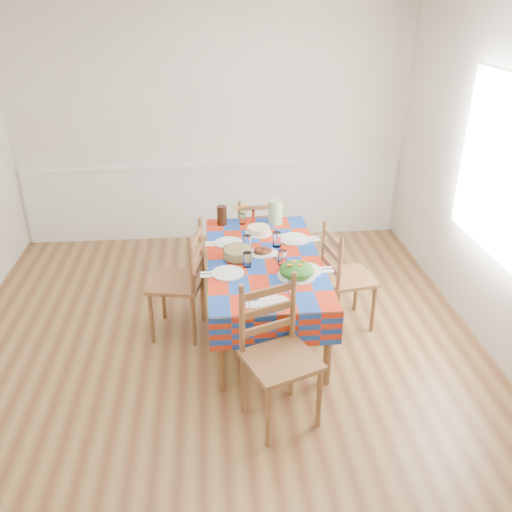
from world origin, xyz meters
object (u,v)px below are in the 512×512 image
Objects in this scene: chair_far at (253,234)px; chair_left at (181,282)px; chair_near at (278,356)px; green_pitcher at (275,212)px; meat_platter at (263,252)px; tea_pitcher at (222,215)px; dining_table at (264,266)px; chair_right at (344,278)px.

chair_left is at bearing 53.64° from chair_far.
chair_near is 1.02× the size of chair_left.
green_pitcher is 0.23× the size of chair_left.
meat_platter is 0.76m from tea_pitcher.
meat_platter is at bearing 93.41° from dining_table.
tea_pitcher reaches higher than dining_table.
chair_left reaches higher than dining_table.
tea_pitcher is at bearing 178.03° from green_pitcher.
dining_table is 1.76× the size of chair_left.
dining_table is 2.15× the size of chair_far.
chair_right reaches higher than green_pitcher.
chair_near is 2.27m from chair_far.
chair_right reaches higher than tea_pitcher.
chair_near reaches higher than green_pitcher.
green_pitcher is at bearing -1.97° from tea_pitcher.
dining_table is 0.73m from chair_right.
tea_pitcher is 0.19× the size of chair_left.
dining_table is 1.87× the size of chair_right.
dining_table is at bearing 101.96° from chair_left.
dining_table is 7.69× the size of green_pitcher.
green_pitcher reaches higher than dining_table.
green_pitcher is at bearing 140.93° from chair_left.
tea_pitcher is (-0.52, 0.02, -0.02)m from green_pitcher.
chair_left is (-0.71, -0.01, -0.12)m from dining_table.
chair_right is (0.72, -0.08, -0.25)m from meat_platter.
chair_right is at bearing 117.51° from chair_far.
chair_near reaches higher than chair_right.
chair_right is at bearing -0.60° from dining_table.
chair_near is at bearing -96.28° from green_pitcher.
meat_platter is 0.33× the size of chair_far.
chair_near is 1.08× the size of chair_right.
chair_far is (-0.18, 0.40, -0.41)m from green_pitcher.
tea_pitcher reaches higher than chair_far.
chair_right is (1.05, -0.76, -0.32)m from tea_pitcher.
chair_far is (0.00, 1.14, -0.21)m from dining_table.
chair_left is at bearing -116.45° from tea_pitcher.
dining_table is 9.48× the size of tea_pitcher.
chair_left reaches higher than meat_platter.
meat_platter is 0.27× the size of chair_left.
chair_right is at bearing -6.37° from meat_platter.
green_pitcher is at bearing 61.99° from chair_near.
green_pitcher is 0.60m from chair_far.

